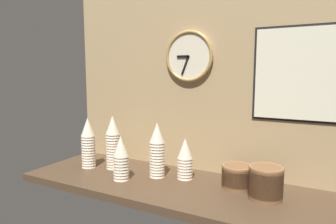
{
  "coord_description": "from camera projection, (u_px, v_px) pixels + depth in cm",
  "views": [
    {
      "loc": [
        68.45,
        -132.86,
        56.58
      ],
      "look_at": [
        -4.28,
        4.0,
        36.07
      ],
      "focal_mm": 32.0,
      "sensor_mm": 36.0,
      "label": 1
    }
  ],
  "objects": [
    {
      "name": "ground_plane",
      "position": [
        172.0,
        186.0,
        1.56
      ],
      "size": [
        160.0,
        56.0,
        4.0
      ],
      "primitive_type": "cube",
      "color": "#4C3826"
    },
    {
      "name": "wall_tiled_back",
      "position": [
        193.0,
        80.0,
        1.72
      ],
      "size": [
        160.0,
        3.0,
        105.0
      ],
      "color": "tan",
      "rests_on": "ground_plane"
    },
    {
      "name": "cup_stack_center",
      "position": [
        157.0,
        150.0,
        1.62
      ],
      "size": [
        8.4,
        8.4,
        29.97
      ],
      "color": "beige",
      "rests_on": "ground_plane"
    },
    {
      "name": "cup_stack_center_right",
      "position": [
        185.0,
        158.0,
        1.6
      ],
      "size": [
        8.4,
        8.4,
        22.11
      ],
      "color": "beige",
      "rests_on": "ground_plane"
    },
    {
      "name": "cup_stack_center_left",
      "position": [
        121.0,
        158.0,
        1.58
      ],
      "size": [
        8.4,
        8.4,
        23.68
      ],
      "color": "beige",
      "rests_on": "ground_plane"
    },
    {
      "name": "cup_stack_far_left",
      "position": [
        88.0,
        143.0,
        1.79
      ],
      "size": [
        8.4,
        8.4,
        29.97
      ],
      "color": "beige",
      "rests_on": "ground_plane"
    },
    {
      "name": "cup_stack_left",
      "position": [
        113.0,
        142.0,
        1.76
      ],
      "size": [
        8.4,
        8.4,
        31.55
      ],
      "color": "beige",
      "rests_on": "ground_plane"
    },
    {
      "name": "bowl_stack_right",
      "position": [
        237.0,
        176.0,
        1.48
      ],
      "size": [
        15.46,
        15.46,
        11.46
      ],
      "color": "brown",
      "rests_on": "ground_plane"
    },
    {
      "name": "bowl_stack_far_right",
      "position": [
        266.0,
        182.0,
        1.34
      ],
      "size": [
        15.46,
        15.46,
        15.1
      ],
      "color": "brown",
      "rests_on": "ground_plane"
    },
    {
      "name": "wall_clock",
      "position": [
        189.0,
        56.0,
        1.68
      ],
      "size": [
        28.85,
        2.7,
        28.85
      ],
      "color": "beige"
    },
    {
      "name": "menu_board",
      "position": [
        298.0,
        74.0,
        1.44
      ],
      "size": [
        41.83,
        1.32,
        46.43
      ],
      "color": "black"
    }
  ]
}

